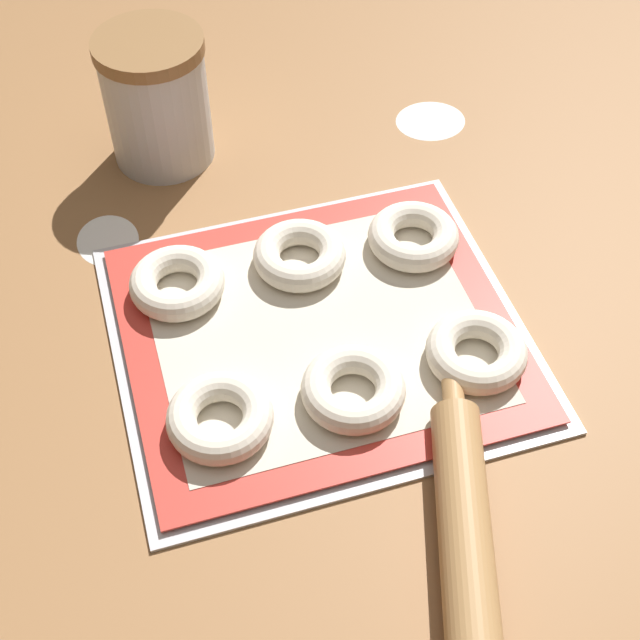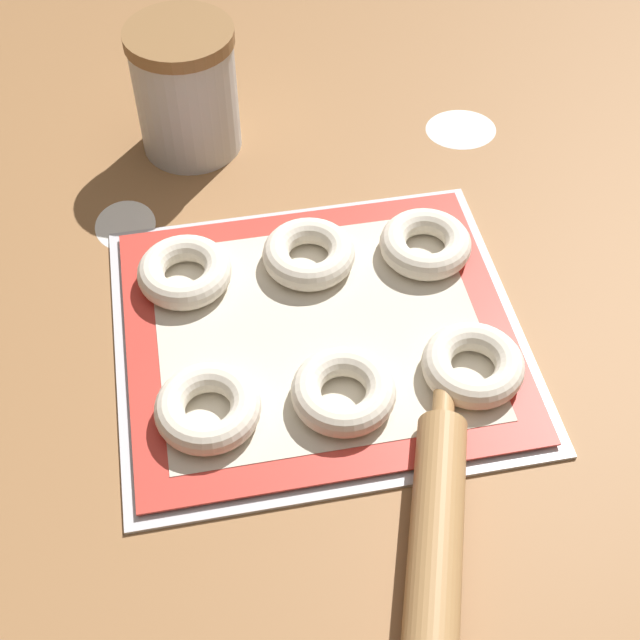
% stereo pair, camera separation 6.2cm
% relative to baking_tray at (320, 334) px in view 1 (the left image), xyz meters
% --- Properties ---
extents(ground_plane, '(2.80, 2.80, 0.00)m').
position_rel_baking_tray_xyz_m(ground_plane, '(-0.00, -0.02, -0.00)').
color(ground_plane, olive).
extents(baking_tray, '(0.41, 0.38, 0.01)m').
position_rel_baking_tray_xyz_m(baking_tray, '(0.00, 0.00, 0.00)').
color(baking_tray, silver).
rests_on(baking_tray, ground_plane).
extents(baking_mat, '(0.39, 0.35, 0.00)m').
position_rel_baking_tray_xyz_m(baking_mat, '(-0.00, -0.00, 0.01)').
color(baking_mat, red).
rests_on(baking_mat, baking_tray).
extents(bagel_front_left, '(0.10, 0.10, 0.03)m').
position_rel_baking_tray_xyz_m(bagel_front_left, '(-0.12, -0.09, 0.02)').
color(bagel_front_left, silver).
rests_on(bagel_front_left, baking_mat).
extents(bagel_front_center, '(0.10, 0.10, 0.03)m').
position_rel_baking_tray_xyz_m(bagel_front_center, '(0.01, -0.09, 0.02)').
color(bagel_front_center, silver).
rests_on(bagel_front_center, baking_mat).
extents(bagel_front_right, '(0.10, 0.10, 0.03)m').
position_rel_baking_tray_xyz_m(bagel_front_right, '(0.13, -0.08, 0.02)').
color(bagel_front_right, silver).
rests_on(bagel_front_right, baking_mat).
extents(bagel_back_left, '(0.10, 0.10, 0.03)m').
position_rel_baking_tray_xyz_m(bagel_back_left, '(-0.13, 0.09, 0.02)').
color(bagel_back_left, silver).
rests_on(bagel_back_left, baking_mat).
extents(bagel_back_center, '(0.10, 0.10, 0.03)m').
position_rel_baking_tray_xyz_m(bagel_back_center, '(0.01, 0.09, 0.02)').
color(bagel_back_center, silver).
rests_on(bagel_back_center, baking_mat).
extents(bagel_back_right, '(0.10, 0.10, 0.03)m').
position_rel_baking_tray_xyz_m(bagel_back_right, '(0.13, 0.09, 0.02)').
color(bagel_back_right, silver).
rests_on(bagel_back_right, baking_mat).
extents(flour_canister, '(0.13, 0.13, 0.16)m').
position_rel_baking_tray_xyz_m(flour_canister, '(-0.10, 0.34, 0.08)').
color(flour_canister, silver).
rests_on(flour_canister, ground_plane).
extents(rolling_pin, '(0.15, 0.39, 0.05)m').
position_rel_baking_tray_xyz_m(rolling_pin, '(0.04, -0.29, 0.02)').
color(rolling_pin, '#AD7F4C').
rests_on(rolling_pin, ground_plane).
extents(flour_patch_near, '(0.07, 0.08, 0.00)m').
position_rel_baking_tray_xyz_m(flour_patch_near, '(-0.19, 0.20, -0.00)').
color(flour_patch_near, white).
rests_on(flour_patch_near, ground_plane).
extents(flour_patch_far, '(0.09, 0.08, 0.00)m').
position_rel_baking_tray_xyz_m(flour_patch_far, '(0.24, 0.30, -0.00)').
color(flour_patch_far, white).
rests_on(flour_patch_far, ground_plane).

